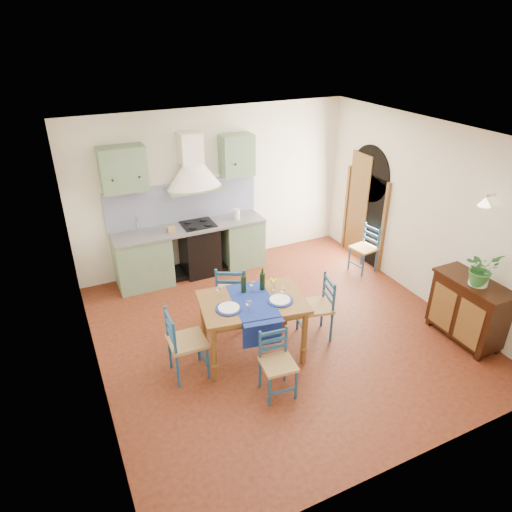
{
  "coord_description": "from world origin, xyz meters",
  "views": [
    {
      "loc": [
        -2.63,
        -4.72,
        4.03
      ],
      "look_at": [
        -0.25,
        0.3,
        1.15
      ],
      "focal_mm": 32.0,
      "sensor_mm": 36.0,
      "label": 1
    }
  ],
  "objects_px": {
    "dining_table": "(253,307)",
    "sideboard": "(468,308)",
    "chair_near": "(277,363)",
    "potted_plant": "(482,269)"
  },
  "relations": [
    {
      "from": "dining_table",
      "to": "sideboard",
      "type": "bearing_deg",
      "value": -18.86
    },
    {
      "from": "sideboard",
      "to": "chair_near",
      "type": "bearing_deg",
      "value": 175.95
    },
    {
      "from": "dining_table",
      "to": "potted_plant",
      "type": "relative_size",
      "value": 3.11
    },
    {
      "from": "chair_near",
      "to": "sideboard",
      "type": "distance_m",
      "value": 2.87
    },
    {
      "from": "sideboard",
      "to": "potted_plant",
      "type": "bearing_deg",
      "value": -116.51
    },
    {
      "from": "dining_table",
      "to": "chair_near",
      "type": "bearing_deg",
      "value": -92.96
    },
    {
      "from": "sideboard",
      "to": "potted_plant",
      "type": "xyz_separation_m",
      "value": [
        -0.03,
        -0.07,
        0.66
      ]
    },
    {
      "from": "chair_near",
      "to": "sideboard",
      "type": "bearing_deg",
      "value": -4.05
    },
    {
      "from": "sideboard",
      "to": "potted_plant",
      "type": "height_order",
      "value": "potted_plant"
    },
    {
      "from": "potted_plant",
      "to": "dining_table",
      "type": "bearing_deg",
      "value": 159.64
    }
  ]
}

